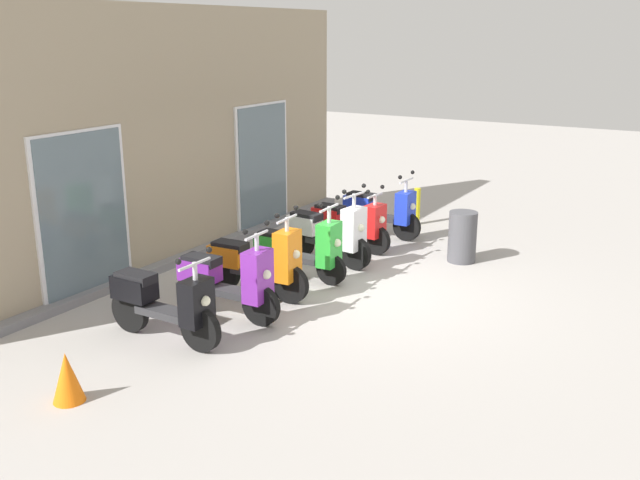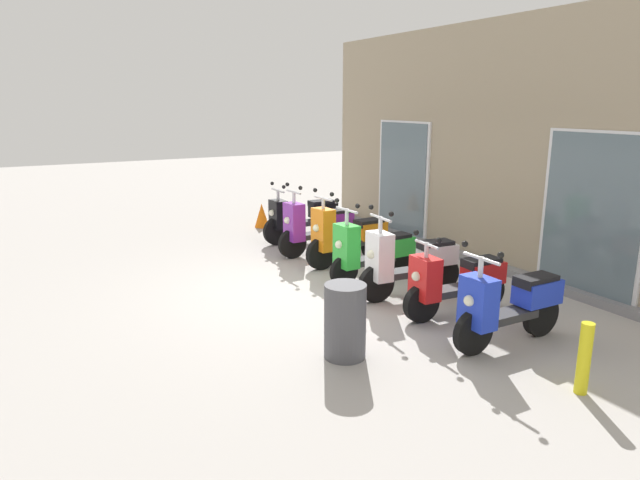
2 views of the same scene
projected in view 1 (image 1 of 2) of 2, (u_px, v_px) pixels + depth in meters
The scene contains 12 objects.
ground_plane at pixel (358, 291), 10.16m from camera, with size 40.00×40.00×0.00m, color #A8A39E.
storefront_facade at pixel (176, 140), 11.24m from camera, with size 8.85×0.50×3.93m.
scooter_black at pixel (164, 302), 8.40m from camera, with size 0.59×1.64×1.18m.
scooter_purple at pixel (229, 280), 9.07m from camera, with size 0.54×1.56×1.30m.
scooter_orange at pixel (258, 262), 9.81m from camera, with size 0.56×1.63×1.30m.
scooter_green at pixel (301, 248), 10.51m from camera, with size 0.59×1.54×1.28m.
scooter_white at pixel (329, 233), 11.22m from camera, with size 0.60×1.60×1.30m.
scooter_red at pixel (350, 223), 11.98m from camera, with size 0.52×1.53×1.12m.
scooter_blue at pixel (381, 210), 12.71m from camera, with size 0.58×1.55×1.21m.
traffic_cone at pixel (67, 377), 7.07m from camera, with size 0.32×0.32×0.52m, color orange.
curb_bollard at pixel (417, 206), 13.56m from camera, with size 0.12×0.12×0.70m, color yellow.
trash_bin at pixel (462, 237), 11.36m from camera, with size 0.45×0.45×0.81m, color #4C4C51.
Camera 1 is at (-8.47, -4.44, 3.55)m, focal length 40.31 mm.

